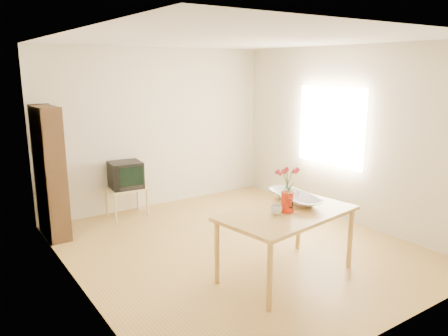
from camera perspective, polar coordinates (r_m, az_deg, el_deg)
room at (r=5.42m, az=2.02°, el=2.56°), size 4.50×4.50×4.50m
table at (r=4.85m, az=8.25°, el=-6.48°), size 1.63×1.08×0.75m
tv_stand at (r=6.97m, az=-12.61°, el=-3.09°), size 0.60×0.45×0.46m
bookshelf at (r=6.34m, az=-21.71°, el=-1.09°), size 0.28×0.70×1.80m
pitcher at (r=4.79m, az=8.23°, el=-4.52°), size 0.15×0.22×0.23m
flowers at (r=4.71m, az=8.36°, el=-1.13°), size 0.26×0.26×0.36m
mug at (r=4.71m, az=6.85°, el=-5.47°), size 0.17×0.17×0.10m
bowl at (r=5.13m, az=9.30°, el=-1.59°), size 0.62×0.62×0.51m
teacup_a at (r=5.11m, az=8.96°, el=-2.18°), size 0.10×0.10×0.07m
teacup_b at (r=5.19m, az=9.49°, el=-2.03°), size 0.08×0.08×0.06m
television at (r=6.91m, az=-12.76°, el=-0.82°), size 0.51×0.48×0.41m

